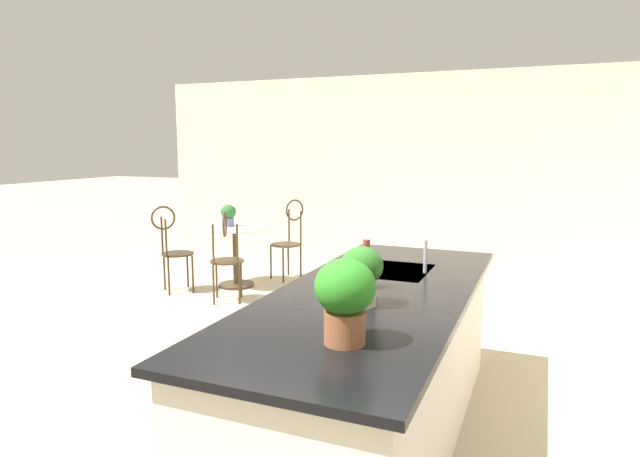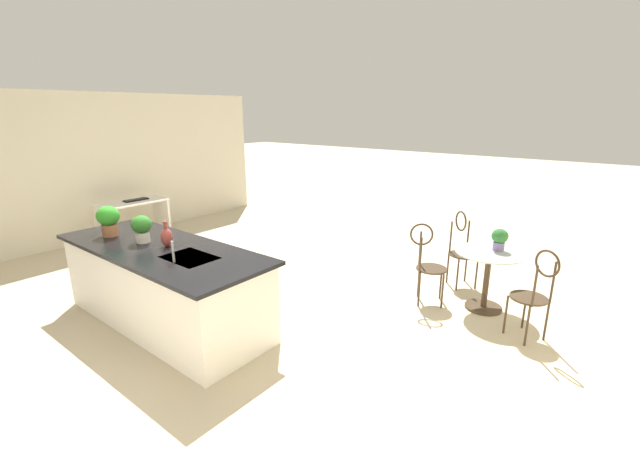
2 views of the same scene
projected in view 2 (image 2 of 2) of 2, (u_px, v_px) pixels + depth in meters
name	position (u px, v px, depth m)	size (l,w,h in m)	color
ground_plane	(241.00, 303.00, 5.30)	(40.00, 40.00, 0.00)	beige
wall_right	(79.00, 169.00, 7.47)	(0.12, 7.80, 2.70)	beige
kitchen_island	(164.00, 285.00, 4.71)	(2.80, 1.06, 0.92)	white
bistro_table	(487.00, 275.00, 5.05)	(0.80, 0.80, 0.74)	#3D2D1E
chair_near_window	(427.00, 260.00, 5.19)	(0.52, 0.51, 1.04)	#3D2D1E
chair_by_island	(462.00, 246.00, 5.73)	(0.54, 0.54, 1.04)	#3D2D1E
chair_toward_desk	(535.00, 290.00, 4.31)	(0.52, 0.51, 1.04)	#3D2D1E
sink_faucet	(173.00, 252.00, 4.09)	(0.02, 0.02, 0.22)	#B2B5BA
writing_desk	(133.00, 214.00, 7.78)	(0.60, 1.20, 0.74)	white
keyboard	(136.00, 200.00, 7.80)	(0.16, 0.44, 0.03)	black
potted_plant_on_table	(500.00, 238.00, 4.98)	(0.19, 0.19, 0.27)	#7A669E
potted_plant_counter_far	(108.00, 219.00, 4.94)	(0.26, 0.26, 0.37)	#9E603D
potted_plant_counter_near	(142.00, 227.00, 4.70)	(0.22, 0.22, 0.31)	beige
vase_on_counter	(167.00, 237.00, 4.58)	(0.13, 0.13, 0.29)	#993D38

